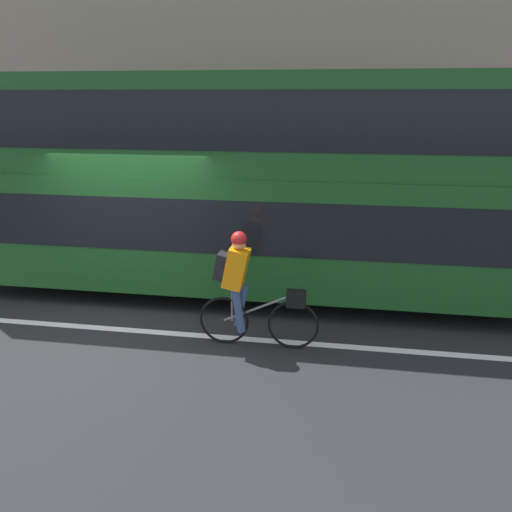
# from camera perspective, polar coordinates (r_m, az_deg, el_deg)

# --- Properties ---
(ground_plane) EXTENTS (80.00, 80.00, 0.00)m
(ground_plane) POSITION_cam_1_polar(r_m,az_deg,el_deg) (7.92, -14.93, -7.60)
(ground_plane) COLOR #232326
(road_center_line) EXTENTS (50.00, 0.14, 0.01)m
(road_center_line) POSITION_cam_1_polar(r_m,az_deg,el_deg) (7.79, -15.41, -8.07)
(road_center_line) COLOR silver
(road_center_line) RESTS_ON ground_plane
(sidewalk_curb) EXTENTS (60.00, 1.68, 0.13)m
(sidewalk_curb) POSITION_cam_1_polar(r_m,az_deg,el_deg) (12.37, -5.64, 2.55)
(sidewalk_curb) COLOR gray
(sidewalk_curb) RESTS_ON ground_plane
(building_facade) EXTENTS (60.00, 0.30, 8.81)m
(building_facade) POSITION_cam_1_polar(r_m,az_deg,el_deg) (12.93, -5.08, 22.65)
(building_facade) COLOR gray
(building_facade) RESTS_ON ground_plane
(bus) EXTENTS (9.63, 2.61, 3.66)m
(bus) POSITION_cam_1_polar(r_m,az_deg,el_deg) (8.51, -1.05, 9.18)
(bus) COLOR black
(bus) RESTS_ON ground_plane
(cyclist_on_bike) EXTENTS (1.66, 0.32, 1.64)m
(cyclist_on_bike) POSITION_cam_1_polar(r_m,az_deg,el_deg) (6.73, -1.20, -3.44)
(cyclist_on_bike) COLOR black
(cyclist_on_bike) RESTS_ON ground_plane
(trash_bin) EXTENTS (0.51, 0.51, 0.85)m
(trash_bin) POSITION_cam_1_polar(r_m,az_deg,el_deg) (11.77, 9.61, 4.05)
(trash_bin) COLOR #194C23
(trash_bin) RESTS_ON sidewalk_curb
(street_sign_post) EXTENTS (0.36, 0.09, 2.26)m
(street_sign_post) POSITION_cam_1_polar(r_m,az_deg,el_deg) (12.03, 24.73, 7.08)
(street_sign_post) COLOR #59595B
(street_sign_post) RESTS_ON sidewalk_curb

